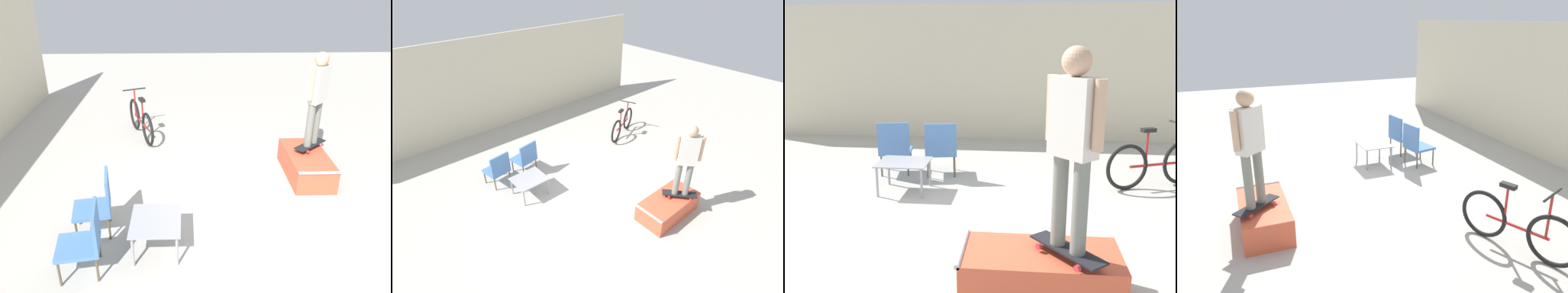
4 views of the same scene
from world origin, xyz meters
The scene contains 9 objects.
ground_plane centered at (0.00, 0.00, 0.00)m, with size 24.00×24.00×0.00m, color #B7B2A8.
house_wall_back centered at (0.00, 5.08, 1.50)m, with size 12.00×0.06×3.00m.
skate_ramp_box centered at (0.96, -1.22, 0.22)m, with size 1.42×0.70×0.46m.
skateboard_on_ramp centered at (1.18, -1.33, 0.51)m, with size 0.63×0.69×0.07m.
person_skater centered at (1.18, -1.33, 1.51)m, with size 0.42×0.44×1.68m.
coffee_table centered at (-0.99, 1.37, 0.41)m, with size 0.76×0.66×0.47m.
patio_chair_left centered at (-1.36, 2.19, 0.49)m, with size 0.59×0.59×0.92m.
patio_chair_right centered at (-0.58, 2.19, 0.49)m, with size 0.60×0.60×0.92m.
bicycle centered at (2.84, 1.95, 0.38)m, with size 1.62×0.75×1.00m.
Camera 3 is at (0.78, -4.75, 2.26)m, focal length 40.00 mm.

